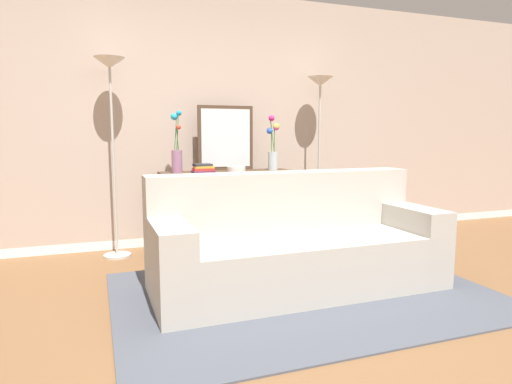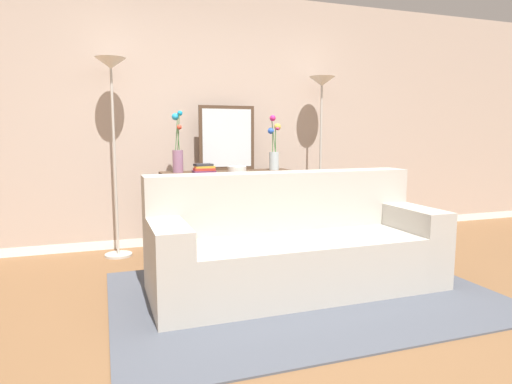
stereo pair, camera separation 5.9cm
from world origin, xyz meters
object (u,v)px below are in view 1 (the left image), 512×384
book_stack (203,169)px  wall_mirror (226,138)px  floor_lamp_right (320,113)px  book_row_under_console (194,246)px  vase_short_flowers (273,149)px  couch (295,247)px  floor_lamp_left (111,102)px  console_table (227,195)px  vase_tall_flowers (177,153)px  fruit_bowl (236,169)px

book_stack → wall_mirror: bearing=40.7°
floor_lamp_right → book_row_under_console: (-1.43, -0.06, -1.36)m
vase_short_flowers → couch: bearing=-104.8°
couch → vase_short_flowers: vase_short_flowers is taller
couch → wall_mirror: 1.70m
floor_lamp_right → vase_short_flowers: size_ratio=3.15×
floor_lamp_left → book_row_under_console: (0.75, -0.06, -1.42)m
console_table → floor_lamp_left: 1.43m
vase_short_flowers → vase_tall_flowers: bearing=179.6°
fruit_bowl → wall_mirror: bearing=94.1°
console_table → floor_lamp_right: floor_lamp_right is taller
fruit_bowl → book_stack: (-0.33, 0.03, 0.01)m
fruit_bowl → book_row_under_console: bearing=162.7°
floor_lamp_right → vase_tall_flowers: size_ratio=2.99×
couch → book_row_under_console: size_ratio=5.63×
vase_short_flowers → book_row_under_console: size_ratio=1.46×
book_row_under_console → vase_short_flowers: bearing=0.6°
vase_tall_flowers → book_stack: 0.30m
floor_lamp_left → book_stack: (0.83, -0.16, -0.63)m
floor_lamp_right → wall_mirror: size_ratio=2.68×
console_table → book_stack: 0.40m
floor_lamp_right → fruit_bowl: 1.19m
console_table → vase_short_flowers: size_ratio=2.36×
couch → wall_mirror: size_ratio=3.28×
floor_lamp_right → book_stack: floor_lamp_right is taller
couch → fruit_bowl: couch is taller
console_table → vase_short_flowers: 0.69m
floor_lamp_right → book_row_under_console: bearing=-177.5°
floor_lamp_left → book_stack: bearing=-11.1°
book_stack → vase_tall_flowers: bearing=154.0°
vase_tall_flowers → fruit_bowl: 0.60m
floor_lamp_left → book_row_under_console: 1.61m
couch → vase_tall_flowers: size_ratio=3.65×
console_table → book_row_under_console: console_table is taller
vase_short_flowers → book_stack: (-0.78, -0.11, -0.18)m
book_stack → book_row_under_console: size_ratio=0.55×
couch → floor_lamp_left: (-1.25, 1.38, 1.16)m
console_table → vase_tall_flowers: bearing=178.2°
couch → book_stack: book_stack is taller
vase_tall_flowers → vase_short_flowers: 1.01m
vase_tall_flowers → vase_short_flowers: vase_tall_flowers is taller
console_table → vase_short_flowers: (0.51, 0.01, 0.47)m
fruit_bowl → book_row_under_console: fruit_bowl is taller
floor_lamp_left → console_table: bearing=-3.3°
couch → floor_lamp_left: 2.20m
wall_mirror → fruit_bowl: wall_mirror is taller
wall_mirror → fruit_bowl: (0.02, -0.29, -0.30)m
wall_mirror → console_table: bearing=-102.4°
console_table → book_row_under_console: size_ratio=3.46×
floor_lamp_left → book_stack: size_ratio=8.76×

